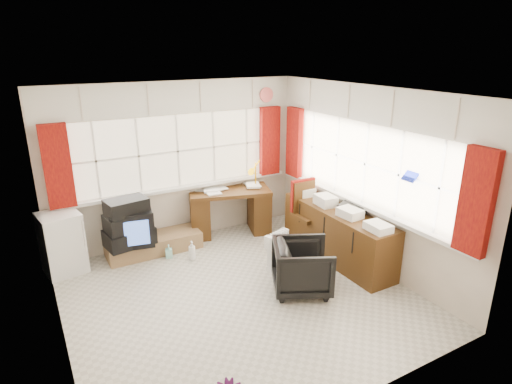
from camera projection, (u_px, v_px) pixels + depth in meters
ground at (238, 296)px, 5.37m from camera, size 4.00×4.00×0.00m
room_walls at (236, 182)px, 4.89m from camera, size 4.00×4.00×4.00m
window_back at (180, 183)px, 6.67m from camera, size 3.70×0.12×3.60m
window_right at (361, 199)px, 5.97m from camera, size 0.12×3.70×3.60m
curtains at (265, 158)px, 6.10m from camera, size 3.83×3.83×1.15m
overhead_cabinets at (267, 101)px, 5.91m from camera, size 3.98×3.98×0.48m
desk at (230, 209)px, 7.08m from camera, size 1.44×0.99×0.79m
desk_lamp at (256, 169)px, 7.04m from camera, size 0.19×0.17×0.45m
task_chair at (306, 211)px, 6.61m from camera, size 0.44×0.46×1.04m
office_chair at (302, 267)px, 5.40m from camera, size 0.96×0.95×0.66m
radiator at (278, 253)px, 5.98m from camera, size 0.39×0.26×0.55m
credenza at (337, 233)px, 6.22m from camera, size 0.50×2.00×0.85m
file_tray at (352, 209)px, 6.00m from camera, size 0.39×0.43×0.12m
tv_bench at (154, 244)px, 6.49m from camera, size 1.40×0.50×0.25m
crt_tv at (132, 226)px, 6.16m from camera, size 0.67×0.63×0.53m
hifi_stack at (128, 224)px, 6.09m from camera, size 0.72×0.52×0.70m
mini_fridge at (62, 243)px, 5.83m from camera, size 0.58×0.58×0.86m
spray_bottle_a at (192, 251)px, 6.24m from camera, size 0.13×0.13×0.29m
spray_bottle_b at (169, 251)px, 6.31m from camera, size 0.12×0.12×0.21m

